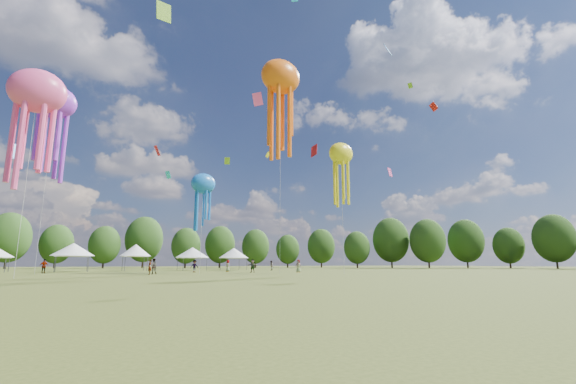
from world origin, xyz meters
TOP-DOWN VIEW (x-y plane):
  - ground at (0.00, 0.00)m, footprint 300.00×300.00m
  - spectator_near at (-3.41, 37.57)m, footprint 0.89×0.72m
  - spectators_far at (6.43, 43.44)m, footprint 33.33×15.70m
  - festival_tents at (-2.54, 57.46)m, footprint 39.78×8.78m
  - show_kites at (-2.82, 35.35)m, footprint 34.69×19.89m
  - small_kites at (-0.85, 41.21)m, footprint 69.73×54.39m
  - treeline at (-3.87, 62.51)m, footprint 201.57×95.24m

SIDE VIEW (x-z plane):
  - ground at x=0.00m, z-range 0.00..0.00m
  - spectators_far at x=6.43m, z-range -0.02..1.69m
  - spectator_near at x=-3.41m, z-range 0.00..1.71m
  - festival_tents at x=-2.54m, z-range 0.92..5.13m
  - treeline at x=-3.87m, z-range -0.17..13.26m
  - show_kites at x=-2.82m, z-range 4.08..31.10m
  - small_kites at x=-0.85m, z-range 6.61..52.27m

